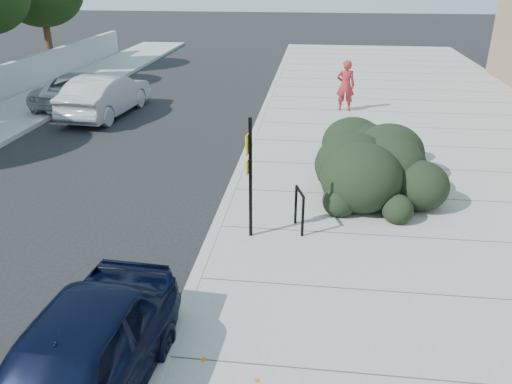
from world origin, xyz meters
TOP-DOWN VIEW (x-y plane):
  - ground at (0.00, 0.00)m, footprint 120.00×120.00m
  - sidewalk_near at (5.60, 5.00)m, footprint 11.20×50.00m
  - curb_near at (0.00, 5.00)m, footprint 0.22×50.00m
  - bike_rack at (1.78, 2.06)m, footprint 0.23×0.60m
  - sign_post at (0.78, 1.68)m, footprint 0.11×0.29m
  - hedge at (3.69, 4.88)m, footprint 2.77×4.77m
  - sedan_navy at (-0.82, -2.98)m, footprint 1.95×4.31m
  - wagon_silver at (-6.00, 10.76)m, footprint 2.05×4.89m
  - suv_silver at (-7.50, 12.12)m, footprint 2.81×5.17m
  - pedestrian at (3.12, 12.03)m, footprint 0.71×0.47m

SIDE VIEW (x-z plane):
  - ground at x=0.00m, z-range 0.00..0.00m
  - sidewalk_near at x=5.60m, z-range 0.00..0.15m
  - curb_near at x=0.00m, z-range 0.00..0.17m
  - suv_silver at x=-7.50m, z-range 0.00..1.37m
  - bike_rack at x=1.78m, z-range 0.24..1.16m
  - sedan_navy at x=-0.82m, z-range 0.00..1.44m
  - wagon_silver at x=-6.00m, z-range 0.00..1.57m
  - hedge at x=3.69m, z-range 0.15..1.86m
  - pedestrian at x=3.12m, z-range 0.15..2.08m
  - sign_post at x=0.78m, z-range 0.32..2.86m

